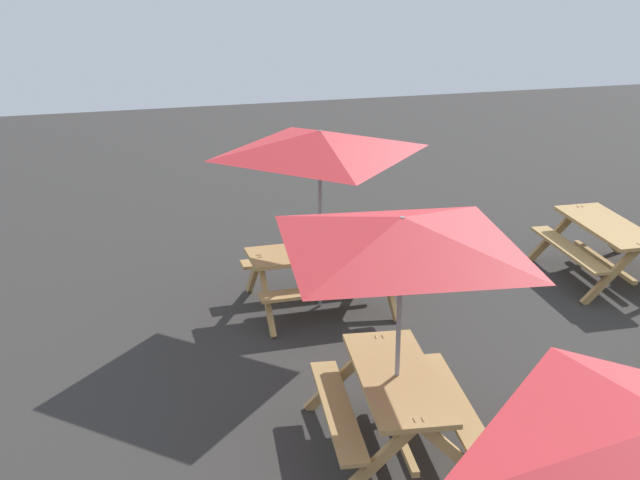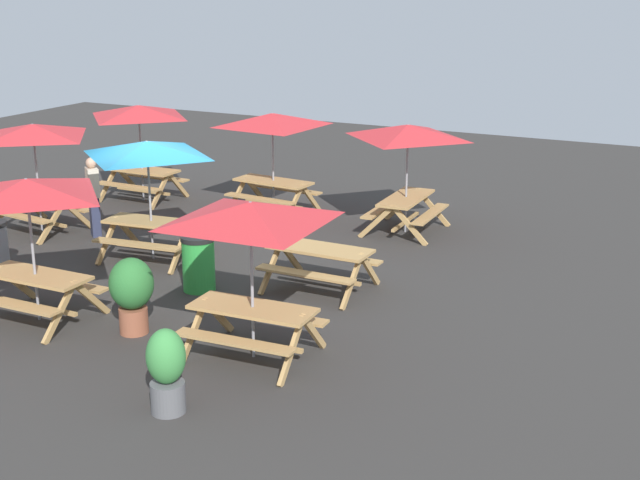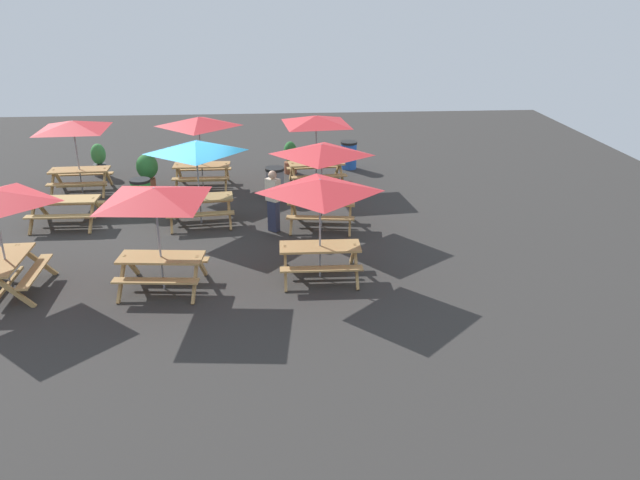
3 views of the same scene
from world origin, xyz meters
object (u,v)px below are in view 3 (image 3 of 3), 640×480
(picnic_table_2, at_px, (320,193))
(picnic_table_3, at_px, (155,202))
(picnic_table_5, at_px, (196,153))
(trash_bin_blue, at_px, (349,155))
(picnic_table_6, at_px, (316,125))
(potted_plant_2, at_px, (147,170))
(potted_plant_0, at_px, (290,157))
(trash_bin_green, at_px, (142,195))
(trash_bin_gray, at_px, (275,183))
(picnic_table_4, at_px, (322,156))
(person_standing, at_px, (273,199))
(potted_plant_1, at_px, (99,159))
(picnic_table_8, at_px, (73,131))
(picnic_table_7, at_px, (199,127))
(picnic_table_1, at_px, (65,206))

(picnic_table_2, relative_size, picnic_table_3, 0.83)
(picnic_table_5, height_order, trash_bin_blue, picnic_table_5)
(picnic_table_6, relative_size, potted_plant_2, 2.35)
(potted_plant_0, bearing_deg, trash_bin_green, -139.87)
(trash_bin_green, bearing_deg, picnic_table_3, -74.65)
(picnic_table_2, bearing_deg, trash_bin_gray, 100.45)
(picnic_table_4, relative_size, person_standing, 1.40)
(trash_bin_gray, relative_size, potted_plant_0, 0.87)
(potted_plant_2, bearing_deg, trash_bin_green, -84.86)
(picnic_table_3, bearing_deg, potted_plant_1, 117.10)
(picnic_table_3, xyz_separation_m, trash_bin_blue, (5.12, 9.27, -1.49))
(trash_bin_gray, bearing_deg, picnic_table_3, -112.21)
(picnic_table_8, distance_m, potted_plant_1, 2.38)
(picnic_table_8, height_order, potted_plant_1, picnic_table_8)
(trash_bin_green, bearing_deg, potted_plant_2, 95.14)
(picnic_table_6, relative_size, picnic_table_8, 1.00)
(picnic_table_5, relative_size, picnic_table_7, 1.00)
(trash_bin_green, bearing_deg, picnic_table_1, -152.50)
(picnic_table_4, distance_m, picnic_table_8, 8.21)
(picnic_table_5, bearing_deg, person_standing, -26.17)
(picnic_table_4, xyz_separation_m, potted_plant_1, (-7.29, 5.50, -1.40))
(picnic_table_3, distance_m, picnic_table_5, 4.04)
(trash_bin_blue, xyz_separation_m, potted_plant_0, (-2.10, -0.45, 0.08))
(potted_plant_2, distance_m, person_standing, 5.55)
(picnic_table_8, bearing_deg, picnic_table_1, -84.65)
(potted_plant_1, xyz_separation_m, person_standing, (5.99, -5.72, 0.30))
(picnic_table_2, height_order, picnic_table_4, same)
(picnic_table_5, height_order, potted_plant_0, picnic_table_5)
(picnic_table_7, height_order, trash_bin_blue, picnic_table_7)
(picnic_table_2, height_order, person_standing, picnic_table_2)
(potted_plant_2, bearing_deg, picnic_table_8, -178.49)
(picnic_table_7, bearing_deg, picnic_table_5, -85.23)
(potted_plant_1, relative_size, potted_plant_2, 0.93)
(picnic_table_5, distance_m, trash_bin_gray, 3.25)
(picnic_table_4, distance_m, picnic_table_7, 5.29)
(potted_plant_0, bearing_deg, picnic_table_5, -118.65)
(picnic_table_5, distance_m, potted_plant_2, 3.91)
(picnic_table_8, distance_m, potted_plant_2, 2.46)
(potted_plant_0, distance_m, person_standing, 5.57)
(picnic_table_3, bearing_deg, picnic_table_8, 122.87)
(picnic_table_8, bearing_deg, picnic_table_2, -46.11)
(person_standing, bearing_deg, potted_plant_2, 175.47)
(picnic_table_7, distance_m, trash_bin_gray, 3.10)
(picnic_table_5, height_order, trash_bin_gray, picnic_table_5)
(picnic_table_1, xyz_separation_m, trash_bin_gray, (5.72, 1.91, -0.07))
(picnic_table_1, distance_m, picnic_table_4, 7.14)
(picnic_table_7, height_order, person_standing, picnic_table_7)
(picnic_table_3, height_order, trash_bin_gray, picnic_table_3)
(picnic_table_6, height_order, person_standing, picnic_table_6)
(picnic_table_1, distance_m, potted_plant_1, 4.89)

